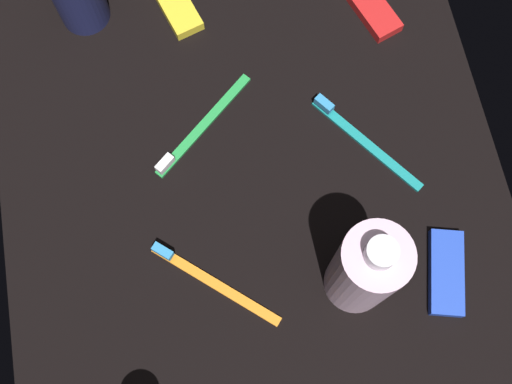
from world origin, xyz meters
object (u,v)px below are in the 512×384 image
Objects in this scene: snack_bar_blue at (446,273)px; bodywash_bottle at (366,270)px; snack_bar_red at (370,6)px; snack_bar_yellow at (175,3)px; toothbrush_green at (198,130)px; toothbrush_teal at (360,137)px; toothbrush_orange at (208,279)px.

bodywash_bottle is at bearing 99.97° from snack_bar_blue.
bodywash_bottle is 39.36cm from snack_bar_red.
snack_bar_yellow is at bearing 20.06° from bodywash_bottle.
toothbrush_green is 1.40× the size of snack_bar_red.
snack_bar_blue is 51.16cm from snack_bar_yellow.
toothbrush_teal is 1.46× the size of snack_bar_blue.
toothbrush_green is (23.21, 15.47, -8.00)cm from bodywash_bottle.
snack_bar_yellow is (5.60, 26.55, 0.00)cm from snack_bar_red.
toothbrush_teal is at bearing -15.71° from bodywash_bottle.
toothbrush_green is 19.35cm from snack_bar_yellow.
toothbrush_teal is (18.21, -5.12, -8.00)cm from bodywash_bottle.
snack_bar_blue is at bearing -95.45° from bodywash_bottle.
snack_bar_yellow is (24.36, 20.66, 0.14)cm from toothbrush_teal.
snack_bar_yellow is (38.87, -1.97, 0.14)cm from toothbrush_orange.
toothbrush_orange is at bearing 119.86° from snack_bar_red.
snack_bar_yellow is at bearing 0.23° from toothbrush_green.
toothbrush_orange is 1.37× the size of snack_bar_red.
snack_bar_yellow is at bearing -2.90° from toothbrush_orange.
bodywash_bottle reaches higher than toothbrush_green.
bodywash_bottle is 20.54cm from toothbrush_teal.
toothbrush_orange is at bearing 96.00° from snack_bar_blue.
toothbrush_green reaches higher than snack_bar_blue.
bodywash_bottle is at bearing 164.29° from toothbrush_teal.
bodywash_bottle is at bearing -146.33° from toothbrush_green.
snack_bar_red is 38.03cm from snack_bar_blue.
snack_bar_blue is (-19.27, -6.05, 0.14)cm from toothbrush_teal.
toothbrush_green is at bearing 97.91° from snack_bar_red.
snack_bar_blue is at bearing 160.70° from snack_bar_red.
toothbrush_green is 36.04cm from snack_bar_blue.
toothbrush_teal is at bearing -156.67° from snack_bar_yellow.
snack_bar_red is at bearing -40.60° from toothbrush_orange.
snack_bar_red is at bearing -17.43° from toothbrush_teal.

